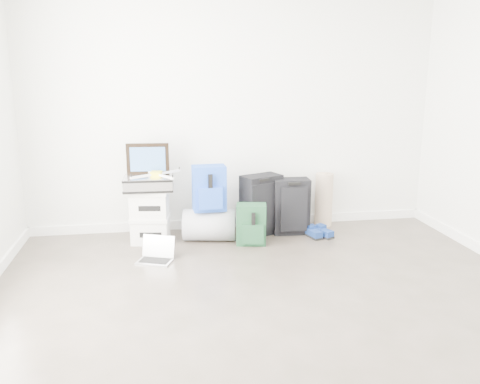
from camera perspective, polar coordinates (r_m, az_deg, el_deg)
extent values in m
plane|color=#3A342A|center=(3.59, 5.50, -15.67)|extent=(5.00, 5.00, 0.00)
cube|color=white|center=(5.60, -0.77, 9.47)|extent=(4.50, 0.02, 2.70)
cube|color=white|center=(5.83, -0.72, -3.40)|extent=(4.50, 0.02, 0.10)
cube|color=silver|center=(5.38, -10.00, -4.29)|extent=(0.41, 0.35, 0.24)
cube|color=silver|center=(5.34, -10.06, -2.86)|extent=(0.43, 0.37, 0.04)
cube|color=silver|center=(5.30, -10.12, -1.42)|extent=(0.41, 0.35, 0.24)
cube|color=silver|center=(5.27, -10.18, 0.04)|extent=(0.43, 0.37, 0.04)
cube|color=#B2B2B7|center=(5.25, -10.22, 0.98)|extent=(0.50, 0.38, 0.14)
cube|color=black|center=(5.30, -10.32, 3.67)|extent=(0.43, 0.06, 0.33)
cube|color=#244D93|center=(5.29, -10.32, 3.64)|extent=(0.36, 0.04, 0.25)
cube|color=yellow|center=(5.21, -9.39, 2.00)|extent=(0.13, 0.13, 0.05)
cube|color=white|center=(5.29, -8.04, 2.23)|extent=(0.26, 0.18, 0.02)
cube|color=white|center=(5.33, -10.27, 2.23)|extent=(0.18, 0.26, 0.02)
cube|color=white|center=(5.13, -10.78, 1.77)|extent=(0.26, 0.18, 0.02)
cube|color=white|center=(5.09, -8.47, 1.76)|extent=(0.18, 0.26, 0.02)
cylinder|color=gray|center=(5.34, -3.45, -3.70)|extent=(0.59, 0.43, 0.33)
cube|color=#1C3FB9|center=(5.22, -3.49, 0.44)|extent=(0.34, 0.22, 0.47)
cube|color=#1C3FB9|center=(5.13, -3.34, -0.70)|extent=(0.25, 0.08, 0.22)
cube|color=black|center=(5.52, 2.38, -1.42)|extent=(0.48, 0.39, 0.65)
cube|color=black|center=(5.39, 2.67, -1.79)|extent=(0.30, 0.15, 0.52)
cube|color=black|center=(5.32, 2.69, 1.39)|extent=(0.13, 0.07, 0.03)
cube|color=#123320|center=(5.21, 1.26, -3.64)|extent=(0.33, 0.23, 0.42)
cube|color=#123320|center=(5.13, 1.46, -4.73)|extent=(0.23, 0.10, 0.20)
cube|color=black|center=(5.55, 5.73, -1.60)|extent=(0.40, 0.24, 0.61)
cube|color=black|center=(5.44, 6.08, -1.94)|extent=(0.29, 0.05, 0.49)
cube|color=black|center=(5.37, 6.13, 0.97)|extent=(0.13, 0.03, 0.03)
cube|color=black|center=(5.53, 8.18, -4.92)|extent=(0.16, 0.27, 0.02)
cube|color=navy|center=(5.51, 8.20, -4.50)|extent=(0.16, 0.26, 0.06)
cube|color=black|center=(5.56, 9.29, -4.84)|extent=(0.20, 0.27, 0.02)
cube|color=navy|center=(5.55, 9.30, -4.43)|extent=(0.19, 0.26, 0.06)
cylinder|color=tan|center=(5.89, 9.39, -0.84)|extent=(0.20, 0.20, 0.61)
cube|color=#B3B3B8|center=(4.85, -9.54, -7.68)|extent=(0.37, 0.32, 0.01)
cube|color=black|center=(4.85, -9.54, -7.59)|extent=(0.31, 0.24, 0.00)
cube|color=black|center=(4.91, -9.12, -6.02)|extent=(0.30, 0.13, 0.21)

